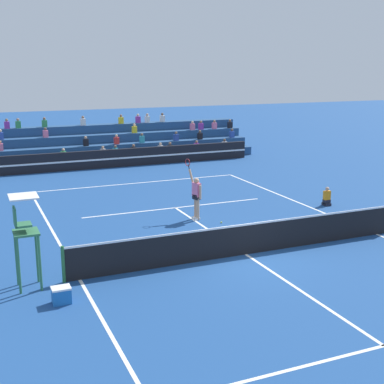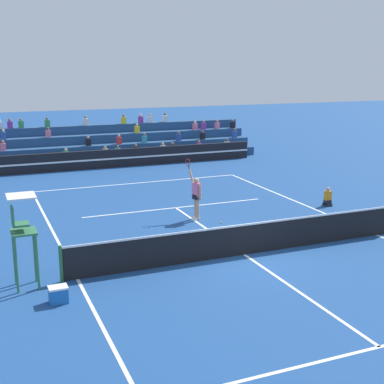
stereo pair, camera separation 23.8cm
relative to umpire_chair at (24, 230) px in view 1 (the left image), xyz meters
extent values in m
plane|color=navy|center=(6.94, 0.00, -1.72)|extent=(120.00, 120.00, 0.00)
cube|color=white|center=(6.94, 11.90, -1.71)|extent=(11.00, 0.10, 0.01)
cube|color=white|center=(1.44, 0.00, -1.71)|extent=(0.10, 23.80, 0.01)
cube|color=white|center=(12.44, 0.00, -1.71)|extent=(0.10, 23.80, 0.01)
cube|color=white|center=(6.94, -6.43, -1.71)|extent=(8.25, 0.10, 0.01)
cube|color=white|center=(6.94, 6.43, -1.71)|extent=(8.25, 0.10, 0.01)
cube|color=white|center=(6.94, 0.00, -1.71)|extent=(0.10, 12.85, 0.01)
cylinder|color=#2D6B38|center=(0.99, 0.00, -1.17)|extent=(0.10, 0.10, 1.10)
cube|color=black|center=(6.94, 0.00, -1.22)|extent=(11.90, 0.02, 1.00)
cube|color=white|center=(6.94, 0.00, -0.69)|extent=(11.90, 0.04, 0.06)
cube|color=black|center=(6.94, 16.78, -1.17)|extent=(18.00, 0.24, 1.10)
cube|color=white|center=(6.94, 16.65, -1.17)|extent=(18.00, 0.02, 0.10)
cube|color=navy|center=(6.94, 18.06, -1.44)|extent=(20.06, 0.95, 0.55)
cube|color=purple|center=(12.94, 17.89, -0.95)|extent=(0.32, 0.22, 0.44)
sphere|color=#9E7051|center=(12.94, 17.89, -0.63)|extent=(0.18, 0.18, 0.18)
cube|color=black|center=(11.05, 17.89, -0.95)|extent=(0.32, 0.22, 0.44)
sphere|color=#9E7051|center=(11.05, 17.89, -0.63)|extent=(0.18, 0.18, 0.18)
cube|color=#B2B2B7|center=(6.57, 17.89, -0.95)|extent=(0.32, 0.22, 0.44)
sphere|color=tan|center=(6.57, 17.89, -0.63)|extent=(0.18, 0.18, 0.18)
cube|color=black|center=(8.55, 17.89, -0.95)|extent=(0.32, 0.22, 0.44)
sphere|color=#9E7051|center=(8.55, 17.89, -0.63)|extent=(0.18, 0.18, 0.18)
cube|color=teal|center=(7.36, 17.89, -0.95)|extent=(0.32, 0.22, 0.44)
sphere|color=brown|center=(7.36, 17.89, -0.63)|extent=(0.18, 0.18, 0.18)
cube|color=#B2B2B7|center=(10.38, 17.89, -0.95)|extent=(0.32, 0.22, 0.44)
sphere|color=beige|center=(10.38, 17.89, -0.63)|extent=(0.18, 0.18, 0.18)
cube|color=#338C4C|center=(4.12, 17.89, -0.95)|extent=(0.32, 0.22, 0.44)
sphere|color=beige|center=(4.12, 17.89, -0.63)|extent=(0.18, 0.18, 0.18)
cube|color=#B2B2B7|center=(15.04, 17.89, -0.95)|extent=(0.32, 0.22, 0.44)
sphere|color=brown|center=(15.04, 17.89, -0.63)|extent=(0.18, 0.18, 0.18)
cube|color=navy|center=(6.94, 19.01, -1.17)|extent=(20.06, 0.95, 1.10)
cube|color=#2D4CA5|center=(11.85, 18.84, -0.40)|extent=(0.32, 0.22, 0.44)
sphere|color=brown|center=(11.85, 18.84, -0.08)|extent=(0.18, 0.18, 0.18)
cube|color=teal|center=(9.43, 18.84, -0.40)|extent=(0.32, 0.22, 0.44)
sphere|color=brown|center=(9.43, 18.84, -0.08)|extent=(0.18, 0.18, 0.18)
cube|color=pink|center=(0.59, 18.84, -0.40)|extent=(0.32, 0.22, 0.44)
sphere|color=#9E7051|center=(0.59, 18.84, -0.08)|extent=(0.18, 0.18, 0.18)
cube|color=red|center=(7.71, 18.84, -0.40)|extent=(0.32, 0.22, 0.44)
sphere|color=tan|center=(7.71, 18.84, -0.08)|extent=(0.18, 0.18, 0.18)
cube|color=#2D4CA5|center=(16.09, 18.84, -0.40)|extent=(0.32, 0.22, 0.44)
sphere|color=brown|center=(16.09, 18.84, -0.08)|extent=(0.18, 0.18, 0.18)
cube|color=black|center=(13.61, 18.84, -0.40)|extent=(0.32, 0.22, 0.44)
sphere|color=brown|center=(13.61, 18.84, -0.08)|extent=(0.18, 0.18, 0.18)
cube|color=black|center=(5.71, 18.84, -0.40)|extent=(0.32, 0.22, 0.44)
sphere|color=tan|center=(5.71, 18.84, -0.08)|extent=(0.18, 0.18, 0.18)
cube|color=navy|center=(6.94, 19.96, -0.89)|extent=(20.06, 0.95, 1.65)
cube|color=#2D4CA5|center=(0.72, 19.79, 0.15)|extent=(0.32, 0.22, 0.44)
sphere|color=beige|center=(0.72, 19.79, 0.47)|extent=(0.18, 0.18, 0.18)
cube|color=yellow|center=(9.22, 19.79, 0.15)|extent=(0.32, 0.22, 0.44)
sphere|color=beige|center=(9.22, 19.79, 0.47)|extent=(0.18, 0.18, 0.18)
cube|color=pink|center=(3.39, 19.79, 0.15)|extent=(0.32, 0.22, 0.44)
sphere|color=brown|center=(3.39, 19.79, 0.47)|extent=(0.18, 0.18, 0.18)
cube|color=pink|center=(15.16, 19.79, 0.15)|extent=(0.32, 0.22, 0.44)
sphere|color=#9E7051|center=(15.16, 19.79, 0.47)|extent=(0.18, 0.18, 0.18)
cube|color=pink|center=(13.46, 19.79, 0.15)|extent=(0.32, 0.22, 0.44)
sphere|color=beige|center=(13.46, 19.79, 0.47)|extent=(0.18, 0.18, 0.18)
cube|color=purple|center=(14.11, 19.79, 0.15)|extent=(0.32, 0.22, 0.44)
sphere|color=#9E7051|center=(14.11, 19.79, 0.47)|extent=(0.18, 0.18, 0.18)
cube|color=black|center=(16.40, 19.79, 0.15)|extent=(0.32, 0.22, 0.44)
sphere|color=brown|center=(16.40, 19.79, 0.47)|extent=(0.18, 0.18, 0.18)
cube|color=navy|center=(6.94, 20.91, -0.62)|extent=(20.06, 0.95, 2.20)
cube|color=silver|center=(5.99, 20.74, 0.70)|extent=(0.32, 0.22, 0.44)
sphere|color=#9E7051|center=(5.99, 20.74, 1.02)|extent=(0.18, 0.18, 0.18)
cube|color=purple|center=(9.78, 20.74, 0.70)|extent=(0.32, 0.22, 0.44)
sphere|color=beige|center=(9.78, 20.74, 1.02)|extent=(0.18, 0.18, 0.18)
cube|color=#338C4C|center=(3.50, 20.74, 0.70)|extent=(0.32, 0.22, 0.44)
sphere|color=brown|center=(3.50, 20.74, 1.02)|extent=(0.18, 0.18, 0.18)
cube|color=silver|center=(10.45, 20.74, 0.70)|extent=(0.32, 0.22, 0.44)
sphere|color=tan|center=(10.45, 20.74, 1.02)|extent=(0.18, 0.18, 0.18)
cube|color=yellow|center=(8.58, 20.74, 0.70)|extent=(0.32, 0.22, 0.44)
sphere|color=brown|center=(8.58, 20.74, 1.02)|extent=(0.18, 0.18, 0.18)
cube|color=silver|center=(11.56, 20.74, 0.70)|extent=(0.32, 0.22, 0.44)
sphere|color=brown|center=(11.56, 20.74, 1.02)|extent=(0.18, 0.18, 0.18)
cube|color=#338C4C|center=(1.87, 20.74, 0.70)|extent=(0.32, 0.22, 0.44)
sphere|color=#9E7051|center=(1.87, 20.74, 1.02)|extent=(0.18, 0.18, 0.18)
cube|color=purple|center=(1.20, 20.74, 0.70)|extent=(0.32, 0.22, 0.44)
sphere|color=brown|center=(1.20, 20.74, 1.02)|extent=(0.18, 0.18, 0.18)
cylinder|color=#337047|center=(0.32, 0.32, -0.92)|extent=(0.07, 0.07, 1.60)
cylinder|color=#337047|center=(0.32, -0.32, -0.92)|extent=(0.07, 0.07, 1.60)
cylinder|color=#337047|center=(-0.24, 0.32, -0.92)|extent=(0.07, 0.07, 1.60)
cylinder|color=#337047|center=(-0.24, -0.32, -0.92)|extent=(0.07, 0.07, 1.60)
cube|color=#337047|center=(0.04, 0.00, -0.09)|extent=(0.68, 0.76, 0.06)
cube|color=#337047|center=(-0.02, 0.00, 0.14)|extent=(0.44, 0.48, 0.06)
cube|color=#337047|center=(-0.22, 0.00, 0.39)|extent=(0.06, 0.48, 0.52)
cube|color=white|center=(0.04, 0.00, 0.93)|extent=(0.76, 0.84, 0.04)
cube|color=black|center=(13.30, 4.17, -1.66)|extent=(0.28, 0.36, 0.12)
cube|color=black|center=(13.30, 4.17, -1.54)|extent=(0.28, 0.24, 0.18)
cube|color=orange|center=(13.30, 4.17, -1.25)|extent=(0.30, 0.18, 0.40)
sphere|color=tan|center=(13.30, 4.17, -0.96)|extent=(0.17, 0.17, 0.17)
cylinder|color=tan|center=(7.09, 4.32, -1.27)|extent=(0.14, 0.14, 0.90)
cylinder|color=tan|center=(7.11, 4.55, -1.27)|extent=(0.14, 0.14, 0.90)
cube|color=black|center=(7.09, 4.42, -0.78)|extent=(0.28, 0.36, 0.20)
cube|color=pink|center=(7.09, 4.42, -0.48)|extent=(0.29, 0.40, 0.56)
sphere|color=tan|center=(7.09, 4.42, -0.12)|extent=(0.22, 0.22, 0.22)
cube|color=white|center=(7.05, 4.31, -1.67)|extent=(0.28, 0.18, 0.09)
cube|color=white|center=(7.07, 4.54, -1.67)|extent=(0.28, 0.18, 0.09)
cylinder|color=tan|center=(7.15, 4.19, -0.54)|extent=(0.09, 0.09, 0.56)
cylinder|color=tan|center=(6.99, 4.75, 0.02)|extent=(0.17, 0.34, 0.58)
cylinder|color=black|center=(6.95, 4.91, 0.38)|extent=(0.06, 0.12, 0.21)
torus|color=#B21E1E|center=(6.93, 4.98, 0.55)|extent=(0.13, 0.40, 0.41)
sphere|color=#C6DB33|center=(7.78, 3.55, -1.68)|extent=(0.07, 0.07, 0.07)
cube|color=#1E66B2|center=(0.69, -1.37, -1.52)|extent=(0.48, 0.36, 0.40)
cube|color=white|center=(0.69, -1.37, -1.29)|extent=(0.50, 0.38, 0.05)
camera|label=1|loc=(-1.24, -14.69, 4.41)|focal=50.00mm
camera|label=2|loc=(-1.02, -14.78, 4.41)|focal=50.00mm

